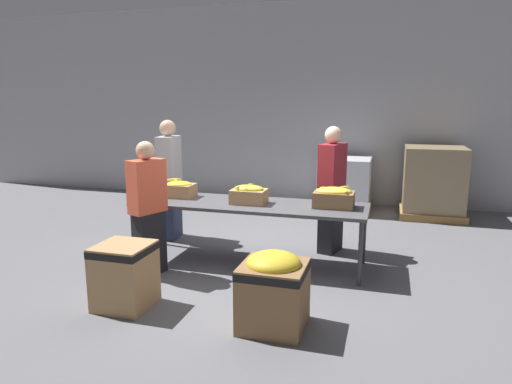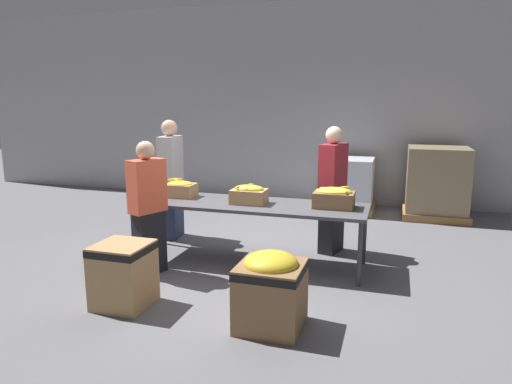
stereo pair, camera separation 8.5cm
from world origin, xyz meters
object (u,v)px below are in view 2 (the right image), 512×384
Objects in this scene: banana_box_1 at (249,194)px; volunteer_2 at (332,191)px; banana_box_2 at (334,197)px; volunteer_1 at (171,180)px; pallet_stack_0 at (347,185)px; volunteer_0 at (148,209)px; donation_bin_0 at (123,272)px; banana_box_0 at (180,189)px; pallet_stack_1 at (437,183)px; donation_bin_1 at (271,288)px; sorting_table at (249,207)px.

volunteer_2 is (0.94, 0.77, -0.05)m from banana_box_1.
banana_box_2 is 0.27× the size of volunteer_1.
volunteer_0 is at bearing -115.68° from pallet_stack_0.
pallet_stack_0 is at bearing -162.60° from volunteer_2.
donation_bin_0 is (-1.87, -1.63, -0.56)m from banana_box_2.
volunteer_0 is at bearing -92.27° from banana_box_0.
pallet_stack_0 is (1.88, 3.19, -0.40)m from banana_box_0.
volunteer_2 reaches higher than volunteer_0.
volunteer_2 reaches higher than pallet_stack_1.
banana_box_1 is 4.11m from pallet_stack_1.
banana_box_2 is 0.70m from volunteer_2.
volunteer_0 is 0.90× the size of volunteer_1.
volunteer_2 reaches higher than donation_bin_1.
volunteer_0 is at bearing -160.14° from banana_box_2.
banana_box_0 is 3.73m from pallet_stack_0.
sorting_table is 1.02m from banana_box_0.
sorting_table is 1.66× the size of volunteer_1.
banana_box_0 is 0.22× the size of volunteer_1.
pallet_stack_0 is at bearing 92.99° from banana_box_2.
pallet_stack_1 is (3.46, 3.17, -0.28)m from banana_box_0.
pallet_stack_0 is (2.35, 2.56, -0.39)m from volunteer_1.
volunteer_1 is 1.03× the size of volunteer_2.
donation_bin_1 reaches higher than donation_bin_0.
banana_box_2 reaches higher than banana_box_0.
banana_box_1 is (0.01, -0.02, 0.16)m from sorting_table.
volunteer_0 reaches higher than banana_box_0.
banana_box_2 is 0.38× the size of pallet_stack_1.
banana_box_0 is 0.84× the size of banana_box_2.
donation_bin_1 is (0.72, -1.57, -0.36)m from sorting_table.
sorting_table is at bearing 114.57° from donation_bin_1.
donation_bin_1 is at bearing 36.72° from volunteer_1.
pallet_stack_1 is at bearing 53.08° from sorting_table.
banana_box_1 is at bearing 56.26° from volunteer_1.
volunteer_0 is 2.00m from donation_bin_1.
banana_box_0 is at bearing 20.05° from volunteer_0.
sorting_table is 6.17× the size of banana_box_2.
donation_bin_0 is (0.21, -0.88, -0.44)m from volunteer_0.
sorting_table is at bearing 62.51° from donation_bin_0.
volunteer_1 is at bearing -147.07° from pallet_stack_1.
donation_bin_0 is at bearing -117.49° from sorting_table.
sorting_table is 6.86× the size of banana_box_1.
volunteer_1 reaches higher than volunteer_0.
volunteer_1 is 3.22m from donation_bin_1.
pallet_stack_0 reaches higher than sorting_table.
volunteer_0 is at bearing 10.22° from volunteer_1.
donation_bin_0 is (0.65, -2.30, -0.53)m from volunteer_1.
banana_box_1 is 0.24× the size of volunteer_1.
banana_box_0 is 2.05m from banana_box_2.
volunteer_1 is (-0.47, 0.63, -0.01)m from banana_box_0.
volunteer_0 reaches higher than sorting_table.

